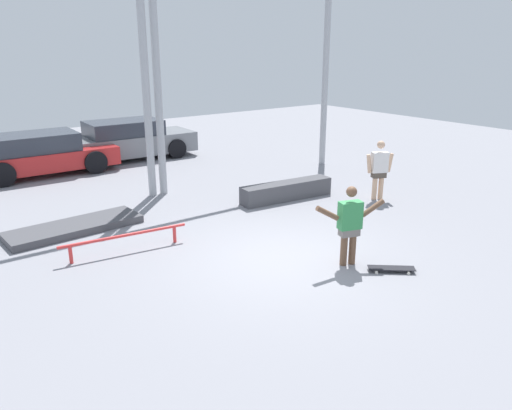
% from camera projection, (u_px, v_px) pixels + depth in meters
% --- Properties ---
extents(ground_plane, '(36.00, 36.00, 0.00)m').
position_uv_depth(ground_plane, '(283.00, 259.00, 9.45)').
color(ground_plane, gray).
extents(skateboarder, '(1.33, 0.51, 1.50)m').
position_uv_depth(skateboarder, '(350.00, 223.00, 8.97)').
color(skateboarder, brown).
rests_on(skateboarder, ground_plane).
extents(skateboard, '(0.77, 0.69, 0.08)m').
position_uv_depth(skateboard, '(391.00, 268.00, 8.90)').
color(skateboard, black).
rests_on(skateboard, ground_plane).
extents(grind_box, '(2.60, 0.73, 0.46)m').
position_uv_depth(grind_box, '(287.00, 191.00, 12.99)').
color(grind_box, '#47474C').
rests_on(grind_box, ground_plane).
extents(manual_pad, '(2.89, 1.14, 0.16)m').
position_uv_depth(manual_pad, '(75.00, 227.00, 10.84)').
color(manual_pad, '#47474C').
rests_on(manual_pad, ground_plane).
extents(grind_rail, '(2.48, 0.33, 0.38)m').
position_uv_depth(grind_rail, '(125.00, 238.00, 9.66)').
color(grind_rail, red).
rests_on(grind_rail, ground_plane).
extents(canopy_support_left, '(6.11, 0.20, 5.63)m').
position_uv_depth(canopy_support_left, '(15.00, 62.00, 10.65)').
color(canopy_support_left, '#A5A8AD').
rests_on(canopy_support_left, ground_plane).
extents(canopy_support_right, '(6.11, 0.20, 5.63)m').
position_uv_depth(canopy_support_right, '(251.00, 58.00, 14.18)').
color(canopy_support_right, '#A5A8AD').
rests_on(canopy_support_right, ground_plane).
extents(parked_car_red, '(4.32, 1.95, 1.29)m').
position_uv_depth(parked_car_red, '(41.00, 154.00, 15.35)').
color(parked_car_red, red).
rests_on(parked_car_red, ground_plane).
extents(parked_car_grey, '(4.54, 1.98, 1.36)m').
position_uv_depth(parked_car_grey, '(128.00, 140.00, 17.41)').
color(parked_car_grey, slate).
rests_on(parked_car_grey, ground_plane).
extents(bystander, '(0.72, 0.39, 1.54)m').
position_uv_depth(bystander, '(379.00, 168.00, 12.82)').
color(bystander, '#DBAD89').
rests_on(bystander, ground_plane).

